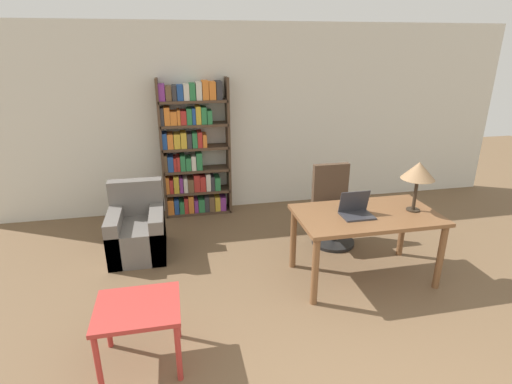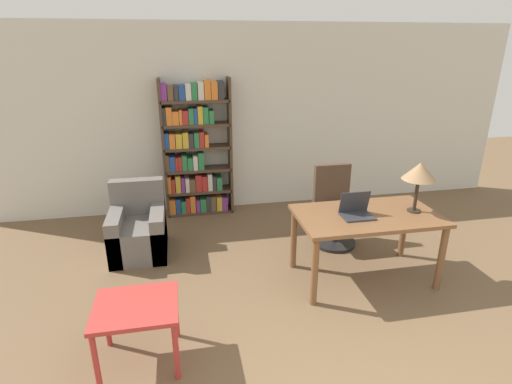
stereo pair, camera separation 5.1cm
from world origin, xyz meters
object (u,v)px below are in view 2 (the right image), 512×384
object	(u,v)px
table_lamp	(420,172)
side_table_blue	(137,314)
desk	(366,223)
bookshelf	(194,152)
laptop	(356,211)
armchair	(139,231)
office_chair	(334,209)

from	to	relation	value
table_lamp	side_table_blue	size ratio (longest dim) A/B	0.83
desk	bookshelf	xyz separation A→B (m)	(-1.66, 2.16, 0.29)
laptop	desk	bearing A→B (deg)	8.79
bookshelf	table_lamp	bearing A→B (deg)	-45.18
side_table_blue	armchair	world-z (taller)	armchair
office_chair	armchair	world-z (taller)	office_chair
desk	laptop	bearing A→B (deg)	-171.21
armchair	side_table_blue	bearing A→B (deg)	-85.62
office_chair	side_table_blue	distance (m)	2.82
desk	table_lamp	world-z (taller)	table_lamp
laptop	table_lamp	distance (m)	0.75
armchair	bookshelf	size ratio (longest dim) A/B	0.43
table_lamp	bookshelf	size ratio (longest dim) A/B	0.27
table_lamp	side_table_blue	distance (m)	2.98
table_lamp	armchair	size ratio (longest dim) A/B	0.62
desk	side_table_blue	bearing A→B (deg)	-160.33
office_chair	bookshelf	size ratio (longest dim) A/B	0.50
armchair	bookshelf	world-z (taller)	bookshelf
armchair	laptop	bearing A→B (deg)	-25.48
side_table_blue	office_chair	bearing A→B (deg)	36.49
desk	bookshelf	world-z (taller)	bookshelf
office_chair	bookshelf	bearing A→B (deg)	142.05
table_lamp	office_chair	xyz separation A→B (m)	(-0.51, 0.89, -0.73)
bookshelf	armchair	bearing A→B (deg)	-124.29
table_lamp	side_table_blue	world-z (taller)	table_lamp
bookshelf	desk	bearing A→B (deg)	-52.44
office_chair	armchair	xyz separation A→B (m)	(-2.41, 0.20, -0.17)
armchair	desk	bearing A→B (deg)	-23.76
bookshelf	laptop	bearing A→B (deg)	-55.08
laptop	office_chair	size ratio (longest dim) A/B	0.32
office_chair	side_table_blue	size ratio (longest dim) A/B	1.57
desk	table_lamp	bearing A→B (deg)	-2.75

